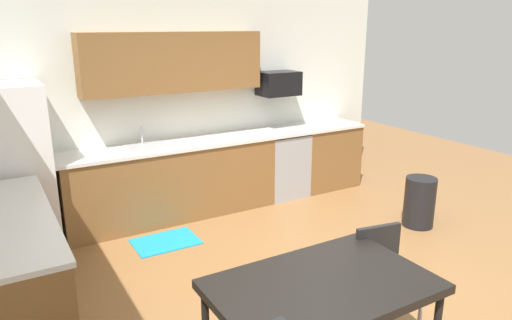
{
  "coord_description": "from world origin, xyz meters",
  "views": [
    {
      "loc": [
        -2.35,
        -3.0,
        2.34
      ],
      "look_at": [
        0.0,
        1.0,
        1.0
      ],
      "focal_mm": 33.21,
      "sensor_mm": 36.0,
      "label": 1
    }
  ],
  "objects_px": {
    "microwave": "(279,83)",
    "dining_table": "(322,291)",
    "trash_bin": "(419,202)",
    "chair_near_table": "(384,273)",
    "refrigerator": "(11,172)",
    "oven_range": "(281,163)"
  },
  "relations": [
    {
      "from": "microwave",
      "to": "dining_table",
      "type": "distance_m",
      "value": 3.89
    },
    {
      "from": "trash_bin",
      "to": "chair_near_table",
      "type": "bearing_deg",
      "value": -145.83
    },
    {
      "from": "microwave",
      "to": "chair_near_table",
      "type": "height_order",
      "value": "microwave"
    },
    {
      "from": "refrigerator",
      "to": "microwave",
      "type": "xyz_separation_m",
      "value": [
        3.36,
        0.18,
        0.67
      ]
    },
    {
      "from": "refrigerator",
      "to": "oven_range",
      "type": "relative_size",
      "value": 1.95
    },
    {
      "from": "microwave",
      "to": "dining_table",
      "type": "height_order",
      "value": "microwave"
    },
    {
      "from": "microwave",
      "to": "chair_near_table",
      "type": "relative_size",
      "value": 0.64
    },
    {
      "from": "refrigerator",
      "to": "trash_bin",
      "type": "height_order",
      "value": "refrigerator"
    },
    {
      "from": "microwave",
      "to": "refrigerator",
      "type": "bearing_deg",
      "value": -176.93
    },
    {
      "from": "oven_range",
      "to": "chair_near_table",
      "type": "height_order",
      "value": "oven_range"
    },
    {
      "from": "oven_range",
      "to": "trash_bin",
      "type": "distance_m",
      "value": 1.94
    },
    {
      "from": "refrigerator",
      "to": "microwave",
      "type": "height_order",
      "value": "refrigerator"
    },
    {
      "from": "oven_range",
      "to": "dining_table",
      "type": "distance_m",
      "value": 3.71
    },
    {
      "from": "trash_bin",
      "to": "microwave",
      "type": "bearing_deg",
      "value": 113.82
    },
    {
      "from": "refrigerator",
      "to": "oven_range",
      "type": "distance_m",
      "value": 3.39
    },
    {
      "from": "microwave",
      "to": "trash_bin",
      "type": "distance_m",
      "value": 2.38
    },
    {
      "from": "trash_bin",
      "to": "dining_table",
      "type": "bearing_deg",
      "value": -150.73
    },
    {
      "from": "refrigerator",
      "to": "trash_bin",
      "type": "distance_m",
      "value": 4.53
    },
    {
      "from": "oven_range",
      "to": "chair_near_table",
      "type": "relative_size",
      "value": 1.07
    },
    {
      "from": "oven_range",
      "to": "trash_bin",
      "type": "xyz_separation_m",
      "value": [
        0.82,
        -1.75,
        -0.16
      ]
    },
    {
      "from": "microwave",
      "to": "chair_near_table",
      "type": "xyz_separation_m",
      "value": [
        -1.04,
        -3.11,
        -1.06
      ]
    },
    {
      "from": "oven_range",
      "to": "dining_table",
      "type": "height_order",
      "value": "oven_range"
    }
  ]
}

